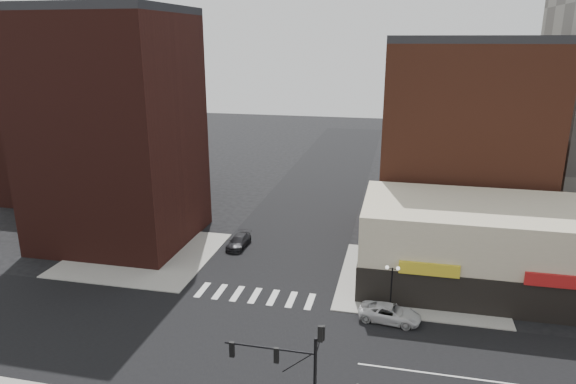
% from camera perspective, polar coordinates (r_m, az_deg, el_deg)
% --- Properties ---
extents(ground, '(240.00, 240.00, 0.00)m').
position_cam_1_polar(ground, '(41.08, -6.87, -16.67)').
color(ground, black).
rests_on(ground, ground).
extents(road_ew, '(200.00, 14.00, 0.02)m').
position_cam_1_polar(road_ew, '(41.08, -6.87, -16.66)').
color(road_ew, black).
rests_on(road_ew, ground).
extents(road_ns, '(14.00, 200.00, 0.02)m').
position_cam_1_polar(road_ns, '(41.08, -6.87, -16.66)').
color(road_ns, black).
rests_on(road_ns, ground).
extents(sidewalk_nw, '(15.00, 15.00, 0.12)m').
position_cam_1_polar(sidewalk_nw, '(58.20, -15.74, -6.65)').
color(sidewalk_nw, gray).
rests_on(sidewalk_nw, ground).
extents(sidewalk_ne, '(15.00, 15.00, 0.12)m').
position_cam_1_polar(sidewalk_ne, '(51.86, 14.27, -9.51)').
color(sidewalk_ne, gray).
rests_on(sidewalk_ne, ground).
extents(building_nw, '(16.00, 15.00, 25.00)m').
position_cam_1_polar(building_nw, '(60.26, -18.70, 6.27)').
color(building_nw, '#391712').
rests_on(building_nw, ground).
extents(building_nw_low, '(20.00, 18.00, 12.00)m').
position_cam_1_polar(building_nw_low, '(81.19, -20.60, 3.91)').
color(building_nw_low, '#391712').
rests_on(building_nw_low, ground).
extents(building_ne_midrise, '(18.00, 15.00, 22.00)m').
position_cam_1_polar(building_ne_midrise, '(63.12, 18.83, 5.31)').
color(building_ne_midrise, brown).
rests_on(building_ne_midrise, ground).
extents(building_ne_row, '(24.20, 12.20, 8.00)m').
position_cam_1_polar(building_ne_row, '(51.72, 21.77, -6.36)').
color(building_ne_row, beige).
rests_on(building_ne_row, ground).
extents(traffic_signal, '(5.59, 3.09, 7.77)m').
position_cam_1_polar(traffic_signal, '(30.40, 1.27, -18.58)').
color(traffic_signal, black).
rests_on(traffic_signal, ground).
extents(street_lamp_ne, '(1.22, 0.32, 4.16)m').
position_cam_1_polar(street_lamp_ne, '(44.54, 11.48, -9.23)').
color(street_lamp_ne, black).
rests_on(street_lamp_ne, sidewalk_ne).
extents(white_suv, '(5.30, 2.89, 1.41)m').
position_cam_1_polar(white_suv, '(44.41, 11.25, -13.07)').
color(white_suv, silver).
rests_on(white_suv, ground).
extents(dark_sedan_north, '(2.00, 4.62, 1.32)m').
position_cam_1_polar(dark_sedan_north, '(58.05, -5.49, -5.48)').
color(dark_sedan_north, black).
rests_on(dark_sedan_north, ground).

